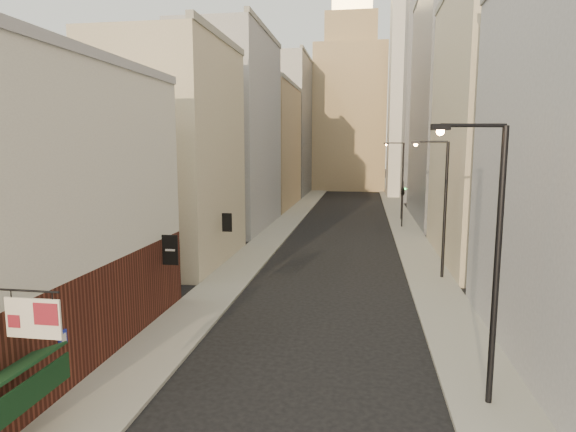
# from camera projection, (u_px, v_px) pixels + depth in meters

# --- Properties ---
(sidewalk_left) EXTENTS (3.00, 140.00, 0.15)m
(sidewalk_left) POSITION_uv_depth(u_px,v_px,m) (298.00, 211.00, 64.13)
(sidewalk_left) COLOR gray
(sidewalk_left) RESTS_ON ground
(sidewalk_right) EXTENTS (3.00, 140.00, 0.15)m
(sidewalk_right) POSITION_uv_depth(u_px,v_px,m) (398.00, 213.00, 62.12)
(sidewalk_right) COLOR gray
(sidewalk_right) RESTS_ON ground
(near_building_left) EXTENTS (8.30, 23.04, 12.30)m
(near_building_left) POSITION_uv_depth(u_px,v_px,m) (29.00, 214.00, 19.00)
(near_building_left) COLOR #53241A
(near_building_left) RESTS_ON ground
(left_bldg_beige) EXTENTS (8.00, 12.00, 16.00)m
(left_bldg_beige) POSITION_uv_depth(u_px,v_px,m) (172.00, 155.00, 35.49)
(left_bldg_beige) COLOR #B7AA8D
(left_bldg_beige) RESTS_ON ground
(left_bldg_grey) EXTENTS (8.00, 16.00, 20.00)m
(left_bldg_grey) POSITION_uv_depth(u_px,v_px,m) (231.00, 133.00, 50.84)
(left_bldg_grey) COLOR gray
(left_bldg_grey) RESTS_ON ground
(left_bldg_tan) EXTENTS (8.00, 18.00, 17.00)m
(left_bldg_tan) POSITION_uv_depth(u_px,v_px,m) (265.00, 147.00, 68.65)
(left_bldg_tan) COLOR tan
(left_bldg_tan) RESTS_ON ground
(left_bldg_wingrid) EXTENTS (8.00, 20.00, 24.00)m
(left_bldg_wingrid) POSITION_uv_depth(u_px,v_px,m) (287.00, 128.00, 87.70)
(left_bldg_wingrid) COLOR gray
(left_bldg_wingrid) RESTS_ON ground
(right_bldg_beige) EXTENTS (8.00, 16.00, 20.00)m
(right_bldg_beige) POSITION_uv_depth(u_px,v_px,m) (502.00, 128.00, 35.40)
(right_bldg_beige) COLOR #B7AA8D
(right_bldg_beige) RESTS_ON ground
(right_bldg_wingrid) EXTENTS (8.00, 20.00, 26.00)m
(right_bldg_wingrid) POSITION_uv_depth(u_px,v_px,m) (454.00, 108.00, 54.52)
(right_bldg_wingrid) COLOR gray
(right_bldg_wingrid) RESTS_ON ground
(highrise) EXTENTS (21.00, 23.00, 51.20)m
(highrise) POSITION_uv_depth(u_px,v_px,m) (465.00, 42.00, 79.13)
(highrise) COLOR gray
(highrise) RESTS_ON ground
(clock_tower) EXTENTS (14.00, 14.00, 44.90)m
(clock_tower) POSITION_uv_depth(u_px,v_px,m) (350.00, 101.00, 96.91)
(clock_tower) COLOR tan
(clock_tower) RESTS_ON ground
(white_tower) EXTENTS (8.00, 8.00, 41.50)m
(white_tower) POSITION_uv_depth(u_px,v_px,m) (413.00, 87.00, 81.39)
(white_tower) COLOR silver
(white_tower) RESTS_ON ground
(streetlamp_near) EXTENTS (2.42, 0.73, 9.36)m
(streetlamp_near) POSITION_uv_depth(u_px,v_px,m) (491.00, 251.00, 15.39)
(streetlamp_near) COLOR black
(streetlamp_near) RESTS_ON ground
(streetlamp_mid) EXTENTS (2.35, 0.58, 9.01)m
(streetlamp_mid) POSITION_uv_depth(u_px,v_px,m) (442.00, 201.00, 30.95)
(streetlamp_mid) COLOR black
(streetlamp_mid) RESTS_ON ground
(streetlamp_far) EXTENTS (2.39, 0.33, 9.09)m
(streetlamp_far) POSITION_uv_depth(u_px,v_px,m) (401.00, 176.00, 56.03)
(streetlamp_far) COLOR black
(streetlamp_far) RESTS_ON ground
(traffic_light_right) EXTENTS (0.77, 0.77, 5.00)m
(traffic_light_right) POSITION_uv_depth(u_px,v_px,m) (403.00, 192.00, 50.88)
(traffic_light_right) COLOR black
(traffic_light_right) RESTS_ON ground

